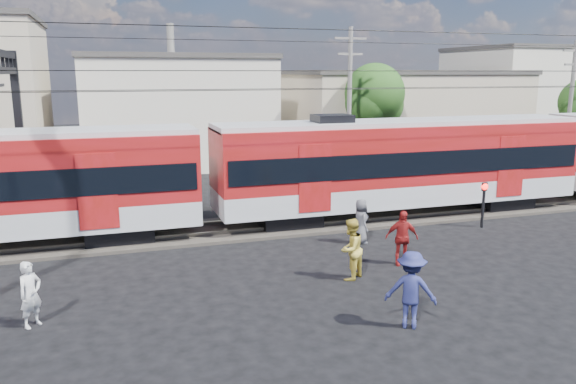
% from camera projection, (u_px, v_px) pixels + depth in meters
% --- Properties ---
extents(ground, '(120.00, 120.00, 0.00)m').
position_uv_depth(ground, '(369.00, 300.00, 15.42)').
color(ground, black).
rests_on(ground, ground).
extents(track_bed, '(70.00, 3.40, 0.12)m').
position_uv_depth(track_bed, '(282.00, 225.00, 22.85)').
color(track_bed, '#2D2823').
rests_on(track_bed, ground).
extents(rail_near, '(70.00, 0.12, 0.12)m').
position_uv_depth(rail_near, '(288.00, 227.00, 22.13)').
color(rail_near, '#59544C').
rests_on(rail_near, track_bed).
extents(rail_far, '(70.00, 0.12, 0.12)m').
position_uv_depth(rail_far, '(277.00, 217.00, 23.53)').
color(rail_far, '#59544C').
rests_on(rail_far, track_bed).
extents(commuter_train, '(50.30, 3.08, 4.17)m').
position_uv_depth(commuter_train, '(405.00, 161.00, 24.04)').
color(commuter_train, black).
rests_on(commuter_train, ground).
extents(catenary, '(70.00, 9.30, 7.52)m').
position_uv_depth(catenary, '(41.00, 102.00, 19.18)').
color(catenary, black).
rests_on(catenary, ground).
extents(building_midwest, '(12.24, 12.24, 7.30)m').
position_uv_depth(building_midwest, '(173.00, 109.00, 39.17)').
color(building_midwest, beige).
rests_on(building_midwest, ground).
extents(building_mideast, '(16.32, 10.20, 6.30)m').
position_uv_depth(building_mideast, '(398.00, 114.00, 41.32)').
color(building_mideast, tan).
rests_on(building_mideast, ground).
extents(building_east, '(10.20, 10.20, 8.30)m').
position_uv_depth(building_east, '(519.00, 96.00, 49.07)').
color(building_east, beige).
rests_on(building_east, ground).
extents(utility_pole_mid, '(1.80, 0.24, 8.50)m').
position_uv_depth(utility_pole_mid, '(349.00, 103.00, 30.25)').
color(utility_pole_mid, slate).
rests_on(utility_pole_mid, ground).
extents(utility_pole_east, '(1.80, 0.24, 8.00)m').
position_uv_depth(utility_pole_east, '(570.00, 104.00, 33.60)').
color(utility_pole_east, slate).
rests_on(utility_pole_east, ground).
extents(tree_near, '(3.82, 3.64, 6.72)m').
position_uv_depth(tree_near, '(376.00, 97.00, 34.06)').
color(tree_near, '#382619').
rests_on(tree_near, ground).
extents(pedestrian_a, '(0.71, 0.71, 1.66)m').
position_uv_depth(pedestrian_a, '(30.00, 294.00, 13.69)').
color(pedestrian_a, silver).
rests_on(pedestrian_a, ground).
extents(pedestrian_b, '(1.16, 1.11, 1.88)m').
position_uv_depth(pedestrian_b, '(351.00, 249.00, 16.83)').
color(pedestrian_b, gold).
rests_on(pedestrian_b, ground).
extents(pedestrian_c, '(1.44, 1.26, 1.93)m').
position_uv_depth(pedestrian_c, '(411.00, 290.00, 13.62)').
color(pedestrian_c, navy).
rests_on(pedestrian_c, ground).
extents(pedestrian_d, '(1.14, 0.72, 1.81)m').
position_uv_depth(pedestrian_d, '(402.00, 238.00, 18.12)').
color(pedestrian_d, maroon).
rests_on(pedestrian_d, ground).
extents(pedestrian_e, '(0.55, 0.82, 1.65)m').
position_uv_depth(pedestrian_e, '(361.00, 221.00, 20.42)').
color(pedestrian_e, '#49494E').
rests_on(pedestrian_e, ground).
extents(car_silver, '(4.58, 2.67, 1.46)m').
position_uv_depth(car_silver, '(576.00, 167.00, 32.63)').
color(car_silver, silver).
rests_on(car_silver, ground).
extents(crossing_signal, '(0.27, 0.27, 1.85)m').
position_uv_depth(crossing_signal, '(484.00, 196.00, 22.42)').
color(crossing_signal, black).
rests_on(crossing_signal, ground).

